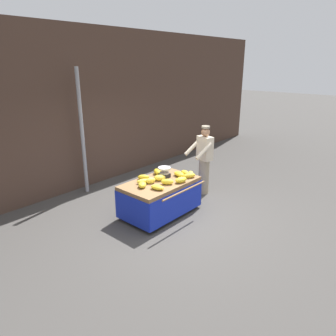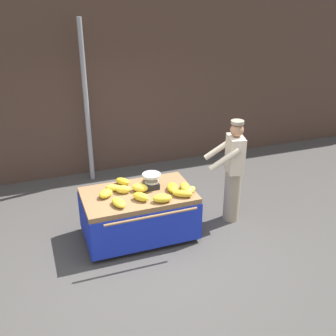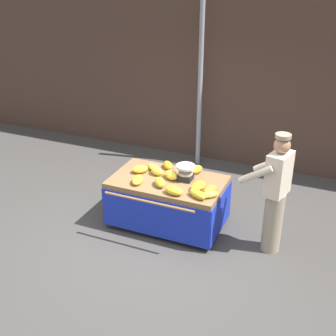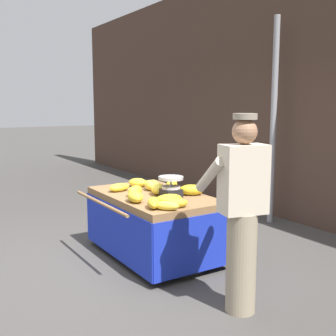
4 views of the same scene
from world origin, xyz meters
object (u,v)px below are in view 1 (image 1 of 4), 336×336
object	(u,v)px
banana_cart	(160,191)
banana_bunch_7	(179,174)
street_pole	(82,133)
banana_bunch_6	(189,176)
banana_bunch_2	(142,185)
banana_bunch_4	(167,182)
banana_bunch_0	(157,187)
banana_bunch_11	(157,172)
banana_bunch_10	(185,173)
banana_bunch_3	(151,181)
banana_bunch_8	(181,180)
weighing_scale	(164,172)
banana_bunch_5	(160,178)
banana_bunch_1	(143,181)
vendor_person	(204,160)
banana_bunch_9	(191,174)
banana_bunch_12	(143,177)

from	to	relation	value
banana_cart	banana_bunch_7	xyz separation A→B (m)	(0.51, -0.10, 0.26)
street_pole	banana_bunch_7	distance (m)	2.61
banana_bunch_6	banana_bunch_2	bearing A→B (deg)	160.06
banana_cart	banana_bunch_4	size ratio (longest dim) A/B	6.53
banana_cart	banana_bunch_0	distance (m)	0.51
street_pole	banana_bunch_4	size ratio (longest dim) A/B	11.94
banana_bunch_7	banana_bunch_11	bearing A→B (deg)	116.43
banana_bunch_6	banana_bunch_10	xyz separation A→B (m)	(0.12, 0.20, -0.01)
banana_bunch_3	banana_bunch_8	distance (m)	0.64
banana_bunch_10	weighing_scale	bearing A→B (deg)	153.94
banana_bunch_11	street_pole	bearing A→B (deg)	107.51
banana_cart	banana_bunch_2	size ratio (longest dim) A/B	6.94
weighing_scale	banana_bunch_11	xyz separation A→B (m)	(0.05, 0.25, -0.06)
banana_bunch_5	banana_bunch_8	world-z (taller)	banana_bunch_5
banana_bunch_1	banana_bunch_5	xyz separation A→B (m)	(0.35, -0.14, 0.01)
weighing_scale	banana_bunch_8	bearing A→B (deg)	-88.74
weighing_scale	vendor_person	size ratio (longest dim) A/B	0.16
street_pole	banana_bunch_11	size ratio (longest dim) A/B	10.71
banana_bunch_1	banana_bunch_2	size ratio (longest dim) A/B	1.19
banana_bunch_0	banana_bunch_9	distance (m)	1.08
street_pole	banana_bunch_8	bearing A→B (deg)	-77.76
banana_bunch_1	street_pole	bearing A→B (deg)	90.33
banana_bunch_9	banana_bunch_10	xyz separation A→B (m)	(-0.03, 0.14, 0.00)
weighing_scale	banana_bunch_4	xyz separation A→B (m)	(-0.26, -0.32, -0.06)
banana_bunch_3	banana_bunch_12	xyz separation A→B (m)	(0.06, 0.28, -0.01)
banana_bunch_0	banana_bunch_1	xyz separation A→B (m)	(0.05, 0.45, 0.00)
street_pole	banana_bunch_3	distance (m)	2.30
banana_bunch_10	banana_bunch_12	size ratio (longest dim) A/B	1.00
banana_cart	banana_bunch_11	distance (m)	0.52
banana_bunch_5	banana_bunch_6	distance (m)	0.65
weighing_scale	banana_bunch_3	size ratio (longest dim) A/B	1.29
weighing_scale	banana_bunch_5	distance (m)	0.21
weighing_scale	banana_bunch_1	world-z (taller)	weighing_scale
banana_bunch_8	vendor_person	xyz separation A→B (m)	(1.30, 0.33, 0.06)
banana_bunch_0	banana_bunch_12	distance (m)	0.65
banana_cart	banana_bunch_12	world-z (taller)	banana_bunch_12
banana_bunch_2	banana_bunch_3	size ratio (longest dim) A/B	1.11
banana_bunch_2	banana_bunch_5	world-z (taller)	banana_bunch_5
banana_cart	weighing_scale	world-z (taller)	weighing_scale
banana_bunch_2	banana_bunch_10	distance (m)	1.18
banana_bunch_12	vendor_person	world-z (taller)	vendor_person
weighing_scale	banana_bunch_6	distance (m)	0.54
banana_bunch_9	banana_bunch_12	distance (m)	1.07
banana_bunch_5	banana_bunch_7	world-z (taller)	banana_bunch_5
banana_bunch_1	banana_bunch_11	bearing A→B (deg)	14.54
street_pole	banana_bunch_7	xyz separation A→B (m)	(0.83, -2.36, -0.72)
banana_cart	banana_bunch_12	bearing A→B (deg)	112.62
street_pole	banana_bunch_12	world-z (taller)	street_pole
banana_bunch_12	banana_bunch_4	bearing A→B (deg)	-78.03
banana_bunch_0	banana_bunch_3	xyz separation A→B (m)	(0.15, 0.34, 0.01)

